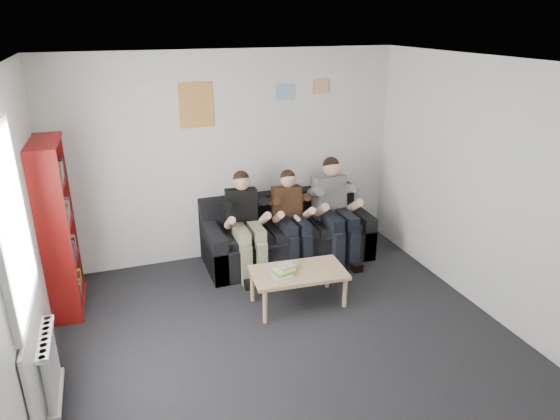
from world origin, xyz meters
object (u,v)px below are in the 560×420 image
bookshelf (59,228)px  coffee_table (298,275)px  person_left (246,225)px  sofa (287,237)px  person_right (336,211)px  person_middle (292,220)px

bookshelf → coffee_table: size_ratio=1.82×
person_left → sofa: bearing=25.4°
person_right → person_middle: bearing=177.4°
person_middle → person_right: 0.61m
sofa → person_middle: person_middle is taller
person_middle → person_left: bearing=-175.2°
bookshelf → person_middle: bearing=4.1°
sofa → person_middle: bearing=-90.0°
bookshelf → person_left: (2.10, 0.09, -0.30)m
bookshelf → person_left: bearing=4.6°
person_left → person_right: bearing=7.2°
person_left → person_middle: 0.61m
person_middle → coffee_table: bearing=-101.9°
bookshelf → coffee_table: (2.43, -0.85, -0.58)m
bookshelf → person_middle: size_ratio=1.52×
coffee_table → person_middle: bearing=73.5°
person_middle → bookshelf: bearing=-173.4°
sofa → person_left: size_ratio=1.69×
sofa → bookshelf: bearing=-173.9°
coffee_table → person_right: person_right is taller
person_right → person_left: bearing=177.8°
person_left → person_middle: size_ratio=1.04×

